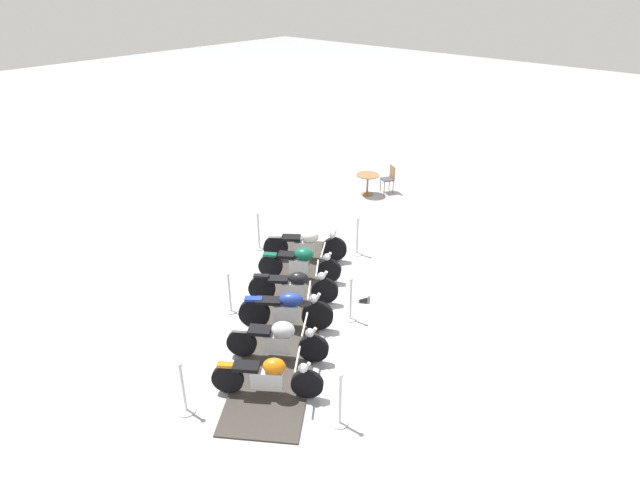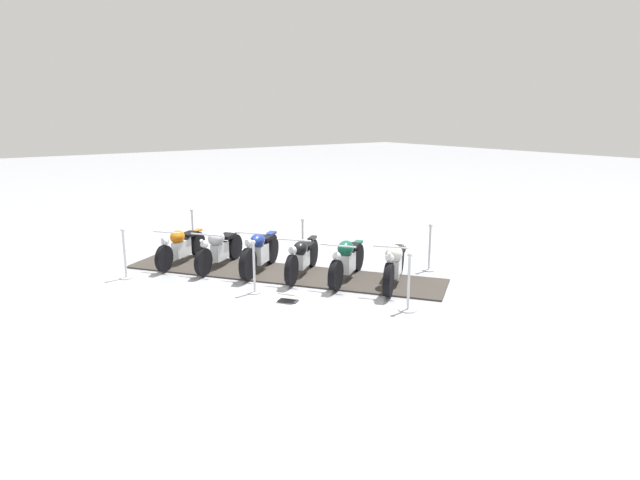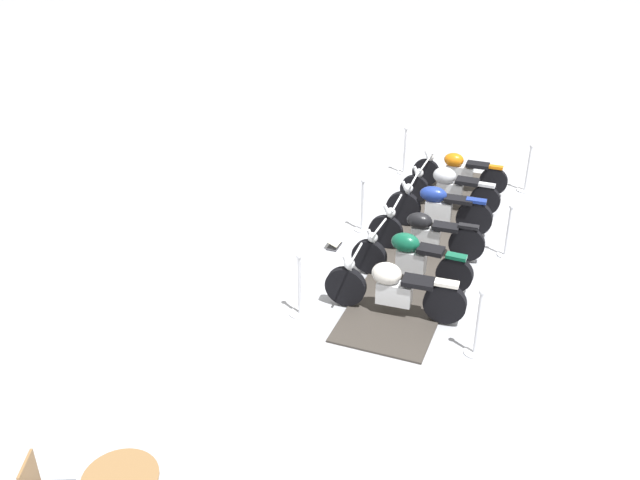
% 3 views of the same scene
% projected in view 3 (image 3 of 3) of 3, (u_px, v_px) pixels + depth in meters
% --- Properties ---
extents(ground_plane, '(80.00, 80.00, 0.00)m').
position_uv_depth(ground_plane, '(431.00, 242.00, 13.13)').
color(ground_plane, '#A8AAB2').
extents(display_platform, '(5.48, 6.91, 0.04)m').
position_uv_depth(display_platform, '(431.00, 241.00, 13.13)').
color(display_platform, '#38332D').
rests_on(display_platform, ground_plane).
extents(motorcycle_copper, '(1.76, 1.33, 0.90)m').
position_uv_depth(motorcycle_copper, '(458.00, 171.00, 15.05)').
color(motorcycle_copper, black).
rests_on(motorcycle_copper, display_platform).
extents(motorcycle_chrome, '(1.79, 1.30, 0.92)m').
position_uv_depth(motorcycle_chrome, '(448.00, 187.00, 14.18)').
color(motorcycle_chrome, black).
rests_on(motorcycle_chrome, display_platform).
extents(motorcycle_navy, '(1.74, 1.40, 1.02)m').
position_uv_depth(motorcycle_navy, '(438.00, 208.00, 13.32)').
color(motorcycle_navy, black).
rests_on(motorcycle_navy, display_platform).
extents(motorcycle_black, '(1.77, 1.41, 0.96)m').
position_uv_depth(motorcycle_black, '(424.00, 232.00, 12.49)').
color(motorcycle_black, black).
rests_on(motorcycle_black, display_platform).
extents(motorcycle_forest, '(1.87, 1.31, 0.92)m').
position_uv_depth(motorcycle_forest, '(410.00, 257.00, 11.63)').
color(motorcycle_forest, black).
rests_on(motorcycle_forest, display_platform).
extents(motorcycle_cream, '(1.87, 1.53, 0.99)m').
position_uv_depth(motorcycle_cream, '(393.00, 288.00, 10.77)').
color(motorcycle_cream, black).
rests_on(motorcycle_cream, display_platform).
extents(stanchion_left_mid, '(0.29, 0.29, 1.05)m').
position_uv_depth(stanchion_left_mid, '(507.00, 238.00, 12.50)').
color(stanchion_left_mid, silver).
rests_on(stanchion_left_mid, ground_plane).
extents(stanchion_right_mid, '(0.28, 0.28, 1.11)m').
position_uv_depth(stanchion_right_mid, '(362.00, 212.00, 13.39)').
color(stanchion_right_mid, silver).
rests_on(stanchion_right_mid, ground_plane).
extents(stanchion_right_rear, '(0.35, 0.35, 1.11)m').
position_uv_depth(stanchion_right_rear, '(300.00, 296.00, 10.84)').
color(stanchion_right_rear, silver).
rests_on(stanchion_right_rear, ground_plane).
extents(stanchion_left_rear, '(0.31, 0.31, 1.12)m').
position_uv_depth(stanchion_left_rear, '(477.00, 332.00, 9.92)').
color(stanchion_left_rear, silver).
rests_on(stanchion_left_rear, ground_plane).
extents(stanchion_right_front, '(0.30, 0.30, 1.15)m').
position_uv_depth(stanchion_right_front, '(404.00, 157.00, 15.97)').
color(stanchion_right_front, silver).
rests_on(stanchion_right_front, ground_plane).
extents(stanchion_left_front, '(0.36, 0.36, 1.11)m').
position_uv_depth(stanchion_left_front, '(527.00, 177.00, 15.10)').
color(stanchion_left_front, silver).
rests_on(stanchion_left_front, ground_plane).
extents(info_placard, '(0.38, 0.42, 0.18)m').
position_uv_depth(info_placard, '(334.00, 244.00, 12.95)').
color(info_placard, '#333338').
rests_on(info_placard, ground_plane).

